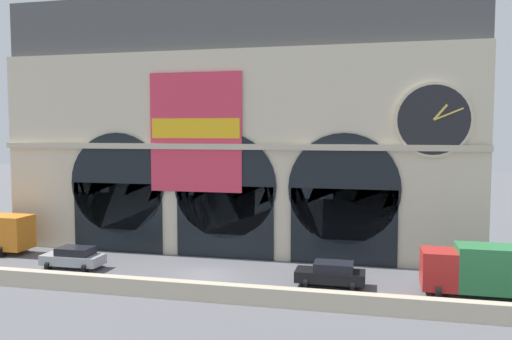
% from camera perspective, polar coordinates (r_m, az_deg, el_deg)
% --- Properties ---
extents(ground_plane, '(200.00, 200.00, 0.00)m').
position_cam_1_polar(ground_plane, '(35.63, -5.85, -11.72)').
color(ground_plane, slate).
extents(quay_parapet_wall, '(90.00, 0.70, 1.06)m').
position_cam_1_polar(quay_parapet_wall, '(31.08, -8.86, -13.16)').
color(quay_parapet_wall, beige).
rests_on(quay_parapet_wall, ground).
extents(station_building, '(38.26, 5.51, 20.70)m').
position_cam_1_polar(station_building, '(41.46, -2.54, 4.61)').
color(station_building, beige).
rests_on(station_building, ground).
extents(car_midwest, '(4.40, 2.22, 1.55)m').
position_cam_1_polar(car_midwest, '(39.26, -19.87, -9.24)').
color(car_midwest, '#ADB2B7').
rests_on(car_midwest, ground).
extents(car_mideast, '(4.40, 2.22, 1.55)m').
position_cam_1_polar(car_mideast, '(33.26, 8.46, -11.49)').
color(car_mideast, black).
rests_on(car_mideast, ground).
extents(box_truck_east, '(7.50, 2.91, 3.12)m').
position_cam_1_polar(box_truck_east, '(33.45, 24.80, -10.16)').
color(box_truck_east, red).
rests_on(box_truck_east, ground).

